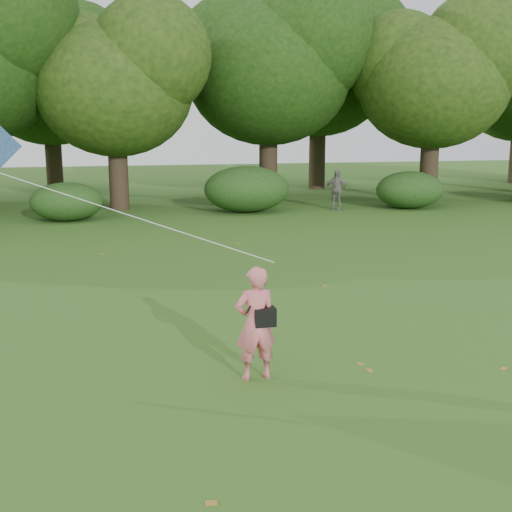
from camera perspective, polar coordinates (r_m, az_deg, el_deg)
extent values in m
plane|color=#265114|center=(8.72, 6.74, -12.14)|extent=(100.00, 100.00, 0.00)
imported|color=#E16A75|center=(8.90, -0.05, -6.01)|extent=(0.61, 0.43, 1.61)
imported|color=gray|center=(27.08, 7.14, 5.87)|extent=(1.06, 0.86, 1.68)
cube|color=black|center=(8.87, 0.75, -5.41)|extent=(0.30, 0.20, 0.26)
cylinder|color=black|center=(8.75, 0.01, -3.54)|extent=(0.33, 0.14, 0.47)
cylinder|color=white|center=(8.88, -13.81, 4.40)|extent=(4.56, 1.27, 1.55)
cylinder|color=#3A2D1E|center=(27.53, -12.13, 7.33)|extent=(0.80, 0.80, 3.15)
ellipsoid|color=#1E3F11|center=(27.50, -12.43, 14.27)|extent=(6.40, 6.40, 5.44)
cylinder|color=#3A2D1E|center=(30.53, 1.10, 8.47)|extent=(0.86, 0.86, 3.67)
ellipsoid|color=#1E3F11|center=(30.57, 1.12, 15.84)|extent=(7.60, 7.60, 6.46)
cylinder|color=#3A2D1E|center=(30.83, 15.13, 7.88)|extent=(0.83, 0.83, 3.43)
ellipsoid|color=#1E3F11|center=(30.84, 15.49, 14.54)|extent=(6.80, 6.80, 5.78)
cylinder|color=#3A2D1E|center=(35.06, -17.53, 8.20)|extent=(0.84, 0.84, 3.50)
ellipsoid|color=#1E3F11|center=(35.07, -17.90, 14.20)|extent=(7.00, 7.00, 5.95)
cylinder|color=#3A2D1E|center=(36.00, 5.46, 9.17)|extent=(0.90, 0.90, 4.02)
ellipsoid|color=#1E3F11|center=(36.07, 5.59, 15.79)|extent=(7.80, 7.80, 6.63)
ellipsoid|color=#264919|center=(24.74, -16.46, 4.65)|extent=(2.66, 2.09, 1.42)
ellipsoid|color=#264919|center=(26.15, -0.84, 5.97)|extent=(3.50, 2.75, 1.88)
ellipsoid|color=#264919|center=(28.12, 13.51, 5.74)|extent=(2.94, 2.31, 1.58)
cube|color=olive|center=(6.48, -4.02, -21.06)|extent=(0.13, 0.09, 0.01)
cube|color=olive|center=(10.17, 21.17, -9.31)|extent=(0.14, 0.13, 0.01)
cube|color=olive|center=(9.79, 9.25, -9.46)|extent=(0.13, 0.14, 0.01)
cube|color=olive|center=(18.17, -13.56, 0.18)|extent=(0.13, 0.14, 0.01)
cube|color=olive|center=(9.58, 10.05, -9.98)|extent=(0.08, 0.12, 0.01)
cube|color=olive|center=(14.29, 6.11, -2.62)|extent=(0.14, 0.12, 0.01)
cube|color=olive|center=(19.22, -1.60, 1.11)|extent=(0.14, 0.13, 0.01)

